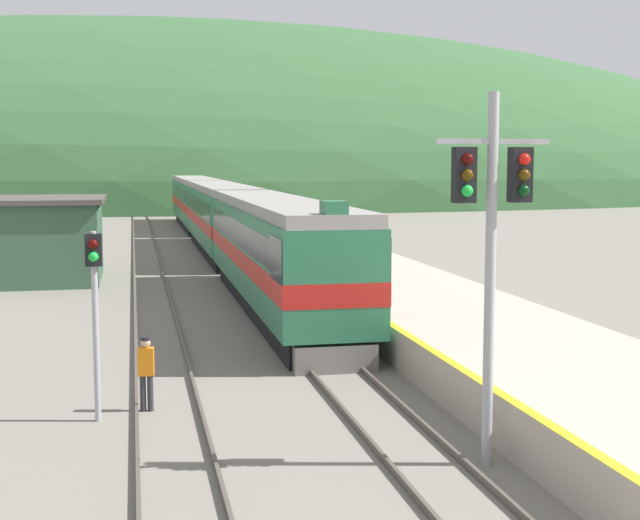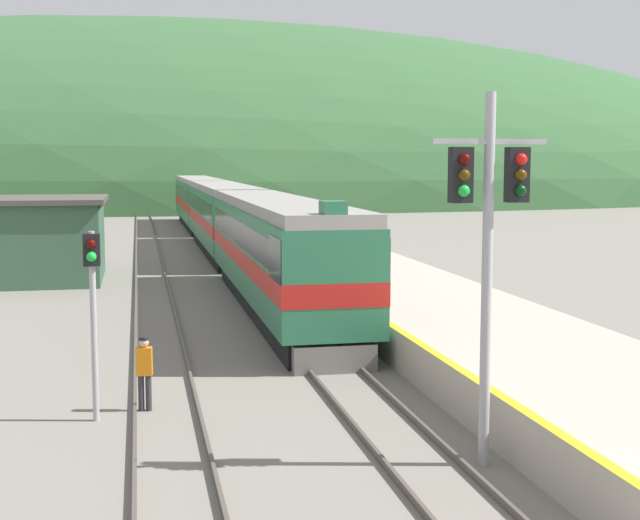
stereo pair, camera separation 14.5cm
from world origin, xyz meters
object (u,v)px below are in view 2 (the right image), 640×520
carriage_second (223,216)px  signal_post_siding (93,287)px  carriage_third (198,200)px  express_train_lead_car (278,251)px  track_worker (144,369)px  signal_mast_main (488,225)px

carriage_second → signal_post_siding: bearing=-99.8°
carriage_second → carriage_third: same height
express_train_lead_car → track_worker: express_train_lead_car is taller
carriage_second → carriage_third: (0.00, 22.37, 0.00)m
express_train_lead_car → carriage_third: bearing=90.0°
express_train_lead_car → signal_post_siding: (-6.19, -13.35, 0.66)m
signal_post_siding → track_worker: bearing=29.5°
signal_post_siding → track_worker: 2.38m
signal_post_siding → track_worker: size_ratio=2.43×
express_train_lead_car → track_worker: 13.79m
carriage_second → signal_mast_main: 40.19m
carriage_third → signal_mast_main: bearing=-88.9°
signal_mast_main → signal_post_siding: 8.74m
express_train_lead_car → carriage_second: (0.00, 22.31, -0.01)m
carriage_second → signal_post_siding: size_ratio=5.07×
signal_post_siding → express_train_lead_car: bearing=65.1°
carriage_second → signal_mast_main: signal_mast_main is taller
carriage_second → track_worker: bearing=-98.3°
carriage_third → express_train_lead_car: bearing=-90.0°
carriage_second → track_worker: 35.44m
express_train_lead_car → carriage_second: bearing=90.0°
carriage_second → signal_mast_main: bearing=-88.3°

